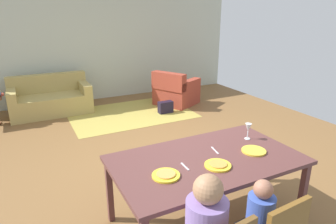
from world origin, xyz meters
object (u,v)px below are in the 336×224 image
(plate_near_child, at_px, (218,165))
(couch, at_px, (51,99))
(wine_glass, at_px, (248,128))
(handbag, at_px, (166,107))
(dining_table, at_px, (207,164))
(plate_near_man, at_px, (166,175))
(armchair, at_px, (175,91))
(plate_near_woman, at_px, (254,151))

(plate_near_child, distance_m, couch, 4.86)
(wine_glass, relative_size, handbag, 0.58)
(wine_glass, xyz_separation_m, couch, (-1.69, 4.37, -0.59))
(couch, bearing_deg, dining_table, -77.36)
(plate_near_man, xyz_separation_m, armchair, (2.25, 3.99, -0.45))
(plate_near_man, xyz_separation_m, wine_glass, (1.19, 0.30, 0.12))
(plate_near_man, xyz_separation_m, handbag, (1.74, 3.52, -0.64))
(dining_table, bearing_deg, plate_near_child, -90.00)
(plate_near_woman, height_order, wine_glass, wine_glass)
(dining_table, bearing_deg, plate_near_man, -166.87)
(plate_near_woman, distance_m, armchair, 4.18)
(plate_near_woman, relative_size, wine_glass, 1.34)
(plate_near_woman, height_order, handbag, plate_near_woman)
(plate_near_man, distance_m, plate_near_child, 0.52)
(handbag, bearing_deg, armchair, 43.39)
(plate_near_woman, relative_size, armchair, 0.22)
(plate_near_man, relative_size, armchair, 0.22)
(dining_table, relative_size, plate_near_woman, 7.48)
(dining_table, height_order, handbag, dining_table)
(dining_table, relative_size, wine_glass, 10.06)
(plate_near_child, height_order, handbag, plate_near_child)
(armchair, bearing_deg, plate_near_woman, -107.06)
(plate_near_child, height_order, plate_near_woman, same)
(armchair, xyz_separation_m, handbag, (-0.50, -0.47, -0.19))
(dining_table, bearing_deg, wine_glass, 14.97)
(dining_table, distance_m, wine_glass, 0.72)
(plate_near_man, xyz_separation_m, plate_near_child, (0.51, -0.06, 0.00))
(dining_table, distance_m, couch, 4.68)
(couch, xyz_separation_m, handbag, (2.25, -1.16, -0.17))
(plate_near_man, bearing_deg, couch, 96.19)
(plate_near_child, height_order, wine_glass, wine_glass)
(wine_glass, bearing_deg, dining_table, -165.03)
(couch, height_order, handbag, couch)
(plate_near_man, relative_size, plate_near_woman, 1.00)
(couch, distance_m, handbag, 2.54)
(armchair, height_order, handbag, armchair)
(handbag, bearing_deg, plate_near_child, -108.99)
(plate_near_child, relative_size, couch, 0.15)
(plate_near_woman, bearing_deg, plate_near_child, -171.16)
(plate_near_man, height_order, plate_near_woman, same)
(couch, bearing_deg, plate_near_woman, -71.74)
(armchair, relative_size, handbag, 3.62)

